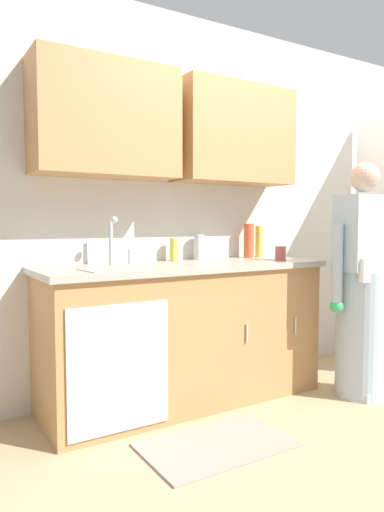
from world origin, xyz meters
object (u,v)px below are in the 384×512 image
object	(u,v)px
knife_on_counter	(87,271)
bottle_cleaner_spray	(174,250)
bottle_soap	(199,247)
person_at_sink	(362,298)
sink	(126,269)
cup_by_sink	(280,253)
bottle_water_short	(259,241)
bottle_water_tall	(249,241)

from	to	relation	value
knife_on_counter	bottle_cleaner_spray	bearing A→B (deg)	110.11
bottle_soap	person_at_sink	bearing A→B (deg)	-42.48
sink	person_at_sink	distance (m)	1.64
person_at_sink	cup_by_sink	world-z (taller)	person_at_sink
bottle_cleaner_spray	knife_on_counter	distance (m)	0.86
sink	cup_by_sink	size ratio (longest dim) A/B	4.89
bottle_water_short	bottle_soap	bearing A→B (deg)	179.77
cup_by_sink	sink	bearing A→B (deg)	172.53
cup_by_sink	bottle_water_tall	bearing A→B (deg)	92.23
bottle_soap	knife_on_counter	size ratio (longest dim) A/B	0.77
bottle_soap	bottle_cleaner_spray	world-z (taller)	bottle_soap
bottle_soap	cup_by_sink	distance (m)	0.59
bottle_water_tall	bottle_cleaner_spray	bearing A→B (deg)	178.46
person_at_sink	bottle_cleaner_spray	xyz separation A→B (m)	(-1.07, 0.77, 0.33)
cup_by_sink	knife_on_counter	bearing A→B (deg)	-179.33
person_at_sink	cup_by_sink	distance (m)	0.64
cup_by_sink	knife_on_counter	distance (m)	1.45
knife_on_counter	bottle_soap	bearing A→B (deg)	105.47
bottle_water_tall	knife_on_counter	xyz separation A→B (m)	(-1.43, -0.37, -0.13)
person_at_sink	knife_on_counter	xyz separation A→B (m)	(-1.84, 0.38, 0.25)
knife_on_counter	bottle_water_short	bearing A→B (deg)	97.86
sink	bottle_cleaner_spray	distance (m)	0.52
bottle_soap	bottle_cleaner_spray	size ratio (longest dim) A/B	1.15
sink	cup_by_sink	bearing A→B (deg)	-7.47
bottle_cleaner_spray	cup_by_sink	xyz separation A→B (m)	(0.67, -0.37, -0.03)
person_at_sink	bottle_soap	bearing A→B (deg)	137.52
bottle_cleaner_spray	cup_by_sink	distance (m)	0.77
person_at_sink	bottle_water_short	bearing A→B (deg)	109.95
bottle_water_tall	bottle_cleaner_spray	size ratio (longest dim) A/B	1.63
person_at_sink	cup_by_sink	size ratio (longest dim) A/B	15.84
knife_on_counter	bottle_water_tall	bearing A→B (deg)	98.02
bottle_soap	bottle_cleaner_spray	distance (m)	0.22
bottle_water_short	cup_by_sink	bearing A→B (deg)	-106.56
person_at_sink	knife_on_counter	bearing A→B (deg)	168.20
person_at_sink	bottle_water_tall	bearing A→B (deg)	118.51
sink	cup_by_sink	xyz separation A→B (m)	(1.14, -0.15, 0.07)
cup_by_sink	knife_on_counter	world-z (taller)	cup_by_sink
sink	person_at_sink	size ratio (longest dim) A/B	0.31
sink	bottle_water_short	size ratio (longest dim) A/B	2.03
bottle_water_tall	person_at_sink	bearing A→B (deg)	-61.49
bottle_soap	bottle_water_short	bearing A→B (deg)	-0.23
bottle_soap	bottle_water_short	distance (m)	0.57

